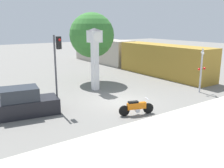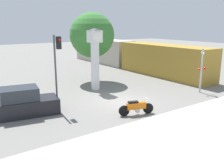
% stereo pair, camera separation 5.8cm
% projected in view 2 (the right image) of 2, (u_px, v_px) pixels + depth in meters
% --- Properties ---
extents(ground_plane, '(120.00, 120.00, 0.00)m').
position_uv_depth(ground_plane, '(121.00, 102.00, 18.42)').
color(ground_plane, slate).
extents(sidewalk_strip, '(36.00, 6.00, 0.10)m').
position_uv_depth(sidewalk_strip, '(198.00, 133.00, 13.05)').
color(sidewalk_strip, '#BCB7A8').
rests_on(sidewalk_strip, ground_plane).
extents(motorcycle, '(2.24, 0.87, 1.02)m').
position_uv_depth(motorcycle, '(136.00, 107.00, 15.67)').
color(motorcycle, black).
rests_on(motorcycle, ground_plane).
extents(clock_tower, '(1.18, 1.18, 5.27)m').
position_uv_depth(clock_tower, '(95.00, 50.00, 21.06)').
color(clock_tower, white).
rests_on(clock_tower, ground_plane).
extents(freight_train, '(2.80, 24.22, 3.40)m').
position_uv_depth(freight_train, '(129.00, 55.00, 32.31)').
color(freight_train, olive).
rests_on(freight_train, ground_plane).
extents(traffic_light, '(0.50, 0.35, 4.93)m').
position_uv_depth(traffic_light, '(57.00, 60.00, 15.93)').
color(traffic_light, '#47474C').
rests_on(traffic_light, ground_plane).
extents(railroad_crossing_signal, '(0.90, 0.82, 3.66)m').
position_uv_depth(railroad_crossing_signal, '(202.00, 69.00, 20.50)').
color(railroad_crossing_signal, '#B7B7BC').
rests_on(railroad_crossing_signal, ground_plane).
extents(street_tree, '(4.29, 4.29, 6.69)m').
position_uv_depth(street_tree, '(92.00, 35.00, 23.95)').
color(street_tree, brown).
rests_on(street_tree, ground_plane).
extents(parked_car, '(4.44, 2.48, 1.80)m').
position_uv_depth(parked_car, '(23.00, 104.00, 15.56)').
color(parked_car, black).
rests_on(parked_car, ground_plane).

